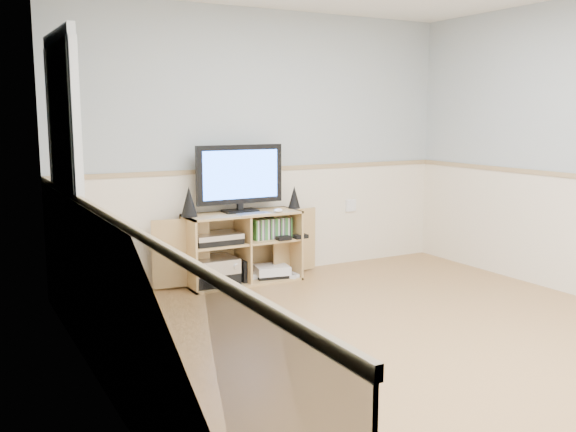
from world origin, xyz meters
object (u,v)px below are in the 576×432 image
object	(u,v)px
monitor	(240,176)
game_consoles	(270,272)
media_cabinet	(241,246)
keyboard	(254,214)

from	to	relation	value
monitor	game_consoles	world-z (taller)	monitor
media_cabinet	monitor	size ratio (longest dim) A/B	1.99
monitor	game_consoles	bearing A→B (deg)	-12.48
media_cabinet	monitor	distance (m)	0.65
media_cabinet	keyboard	world-z (taller)	keyboard
monitor	keyboard	bearing A→B (deg)	-75.94
keyboard	monitor	bearing A→B (deg)	101.66
media_cabinet	monitor	bearing A→B (deg)	-90.00
game_consoles	media_cabinet	bearing A→B (deg)	167.16
keyboard	game_consoles	bearing A→B (deg)	26.88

